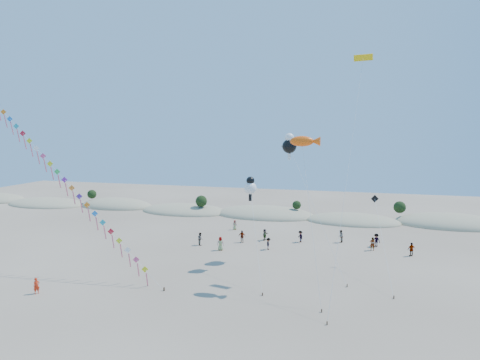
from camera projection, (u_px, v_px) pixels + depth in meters
name	position (u px, v px, depth m)	size (l,w,h in m)	color
ground	(154.00, 328.00, 32.27)	(160.00, 160.00, 0.00)	#816E59
dune_ridge	(270.00, 215.00, 75.31)	(145.30, 11.49, 5.57)	gray
kite_train	(44.00, 158.00, 45.90)	(31.45, 7.03, 24.82)	#3F2D1E
fish_kite	(305.00, 142.00, 40.13)	(3.95, 7.08, 15.30)	#3F2D1E
cartoon_kite_low	(250.00, 187.00, 46.25)	(3.96, 9.07, 10.59)	#3F2D1E
cartoon_kite_high	(289.00, 145.00, 49.40)	(8.37, 9.72, 15.56)	#3F2D1E
parafoil_kite	(362.00, 64.00, 42.90)	(3.63, 14.97, 24.03)	#3F2D1E
dark_kite	(379.00, 223.00, 44.73)	(1.84, 10.76, 8.30)	#3F2D1E
flyer_foreground	(37.00, 286.00, 39.02)	(0.58, 0.38, 1.59)	red
beachgoers	(294.00, 239.00, 55.91)	(28.77, 12.15, 1.83)	slate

